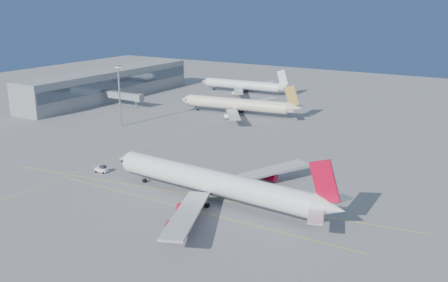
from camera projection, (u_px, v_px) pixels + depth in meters
ground at (203, 188)px, 139.12m from camera, size 500.00×500.00×0.00m
terminal at (110, 84)px, 264.14m from camera, size 18.40×110.00×15.00m
jet_bridge at (125, 96)px, 243.23m from camera, size 23.60×3.60×6.90m
taxiway_lines at (174, 172)px, 151.64m from camera, size 118.86×140.00×0.02m
airliner_virgin at (216, 183)px, 127.93m from camera, size 69.90×62.69×17.24m
airliner_etihad at (239, 104)px, 226.28m from camera, size 58.73×53.83×15.34m
airliner_third at (244, 85)px, 278.85m from camera, size 54.48×50.14×14.61m
pushback_tug at (102, 169)px, 151.21m from camera, size 4.04×2.79×2.14m
light_mast at (119, 91)px, 202.78m from camera, size 2.16×2.16×25.02m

